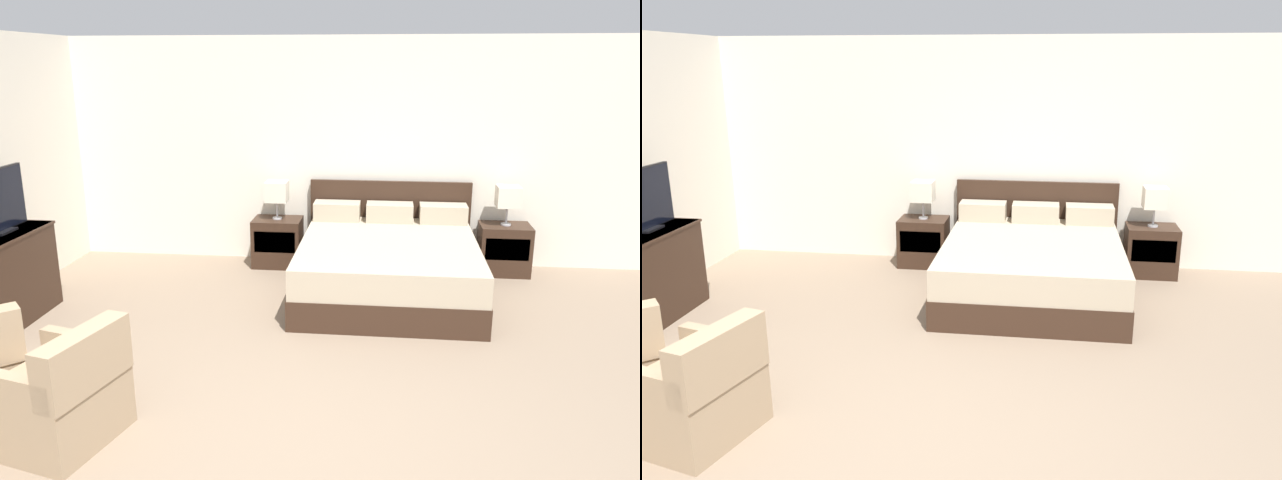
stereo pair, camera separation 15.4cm
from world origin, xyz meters
The scene contains 9 objects.
ground_plane centered at (0.00, 0.00, 0.00)m, with size 11.92×11.92×0.00m, color #84705B.
wall_back centered at (0.00, 4.00, 1.28)m, with size 7.40×0.06×2.56m, color silver.
bed centered at (0.60, 2.94, 0.30)m, with size 1.82×2.10×0.98m.
nightstand_left centered at (-0.67, 3.70, 0.28)m, with size 0.55×0.42×0.55m.
nightstand_right centered at (1.88, 3.70, 0.28)m, with size 0.55×0.42×0.55m.
table_lamp_left centered at (-0.67, 3.71, 0.87)m, with size 0.25×0.25×0.43m.
table_lamp_right centered at (1.88, 3.71, 0.87)m, with size 0.25×0.25×0.43m.
dresser centered at (-2.82, 1.80, 0.42)m, with size 0.50×1.07×0.82m.
armchair_companion centered at (-1.39, 0.10, 0.28)m, with size 0.84×0.83×0.76m.
Camera 1 is at (0.59, -3.11, 2.27)m, focal length 35.00 mm.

